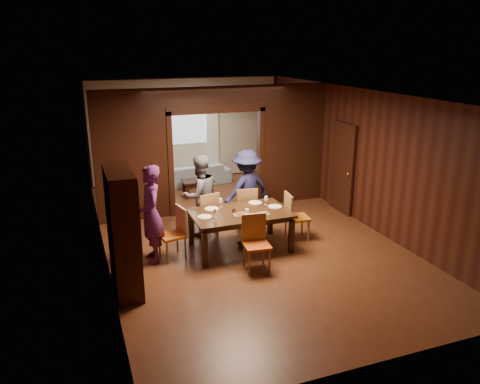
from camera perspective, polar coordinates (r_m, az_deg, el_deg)
name	(u,v)px	position (r m, az deg, el deg)	size (l,w,h in m)	color
floor	(241,233)	(9.85, 0.07, -5.06)	(9.00, 9.00, 0.00)	#502816
ceiling	(241,93)	(9.13, 0.08, 11.97)	(5.50, 9.00, 0.02)	silver
room_walls	(213,145)	(11.11, -3.32, 5.69)	(5.52, 9.01, 2.90)	black
person_purple	(151,214)	(8.51, -10.79, -2.67)	(0.65, 0.43, 1.79)	#5C2161
person_grey	(200,196)	(9.57, -4.92, -0.43)	(0.82, 0.64, 1.69)	slate
person_navy	(247,190)	(9.90, 0.81, 0.31)	(1.10, 0.63, 1.70)	#191A3F
sofa	(194,174)	(13.25, -5.62, 2.20)	(1.98, 0.78, 0.58)	#9BB8CA
serving_bowl	(245,209)	(8.93, 0.62, -2.04)	(0.29, 0.29, 0.07)	black
dining_table	(240,230)	(9.00, 0.02, -4.70)	(1.86, 1.15, 0.76)	black
coffee_table	(198,187)	(12.30, -5.18, 0.56)	(0.80, 0.50, 0.40)	black
chair_left	(172,234)	(8.67, -8.31, -5.05)	(0.44, 0.44, 0.97)	#C25212
chair_right	(297,216)	(9.50, 7.01, -2.93)	(0.44, 0.44, 0.97)	#C16812
chair_far_l	(205,214)	(9.55, -4.26, -2.73)	(0.44, 0.44, 0.97)	#DA4B14
chair_far_r	(245,208)	(9.87, 0.59, -1.99)	(0.44, 0.44, 0.97)	#C05812
chair_near	(257,244)	(8.17, 2.05, -6.33)	(0.44, 0.44, 0.97)	#C14C12
hutch	(123,231)	(7.59, -14.11, -4.62)	(0.40, 1.20, 2.00)	black
door_right	(342,168)	(11.10, 12.36, 2.88)	(0.06, 0.90, 2.10)	black
window_far	(186,121)	(13.50, -6.55, 8.59)	(1.20, 0.03, 1.30)	silver
curtain_left	(161,139)	(13.39, -9.57, 6.43)	(0.35, 0.06, 2.40)	white
curtain_right	(212,135)	(13.74, -3.38, 6.92)	(0.35, 0.06, 2.40)	white
plate_left	(205,217)	(8.63, -4.31, -3.03)	(0.27, 0.27, 0.01)	silver
plate_far_l	(212,209)	(9.03, -3.47, -2.05)	(0.27, 0.27, 0.01)	white
plate_far_r	(255,203)	(9.36, 1.86, -1.29)	(0.27, 0.27, 0.01)	white
plate_right	(275,206)	(9.16, 4.27, -1.77)	(0.27, 0.27, 0.01)	white
plate_near	(249,218)	(8.55, 1.10, -3.16)	(0.27, 0.27, 0.01)	white
platter_a	(242,214)	(8.72, 0.21, -2.67)	(0.30, 0.20, 0.04)	gray
platter_b	(261,214)	(8.72, 2.54, -2.67)	(0.30, 0.20, 0.04)	gray
wineglass_left	(215,213)	(8.54, -3.05, -2.61)	(0.08, 0.08, 0.18)	white
wineglass_far	(220,203)	(9.09, -2.39, -1.33)	(0.08, 0.08, 0.18)	silver
wineglass_right	(266,200)	(9.23, 3.20, -1.04)	(0.08, 0.08, 0.18)	white
tumbler	(247,213)	(8.62, 0.86, -2.53)	(0.07, 0.07, 0.14)	white
condiment_jar	(234,210)	(8.79, -0.72, -2.23)	(0.08, 0.08, 0.11)	#4E2A12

